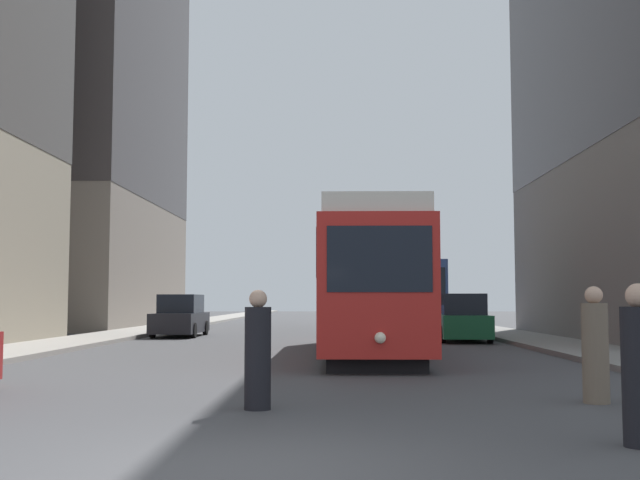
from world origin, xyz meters
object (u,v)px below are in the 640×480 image
(pedestrian_crossing_near, at_px, (595,348))
(pedestrian_crossing_far, at_px, (640,370))
(transit_bus, at_px, (408,293))
(parked_car_left_mid, at_px, (181,317))
(pedestrian_on_sidewalk, at_px, (258,353))
(parked_car_right_far, at_px, (462,319))
(streetcar, at_px, (366,282))

(pedestrian_crossing_near, bearing_deg, pedestrian_crossing_far, -27.22)
(transit_bus, bearing_deg, pedestrian_crossing_far, -91.18)
(transit_bus, bearing_deg, pedestrian_crossing_near, -89.91)
(parked_car_left_mid, xyz_separation_m, pedestrian_on_sidewalk, (5.63, -22.32, -0.04))
(parked_car_right_far, xyz_separation_m, pedestrian_crossing_far, (-1.56, -21.42, -0.02))
(transit_bus, relative_size, parked_car_left_mid, 2.48)
(parked_car_right_far, height_order, pedestrian_crossing_near, parked_car_right_far)
(transit_bus, xyz_separation_m, parked_car_left_mid, (-10.56, -7.28, -1.10))
(streetcar, height_order, parked_car_left_mid, streetcar)
(pedestrian_crossing_near, height_order, pedestrian_on_sidewalk, pedestrian_crossing_near)
(streetcar, xyz_separation_m, pedestrian_crossing_near, (3.11, -10.57, -1.26))
(pedestrian_crossing_far, bearing_deg, pedestrian_crossing_near, 76.36)
(parked_car_right_far, relative_size, pedestrian_crossing_near, 2.71)
(parked_car_left_mid, xyz_separation_m, pedestrian_crossing_near, (10.77, -21.53, -0.01))
(streetcar, height_order, parked_car_right_far, streetcar)
(parked_car_right_far, bearing_deg, transit_bus, -81.08)
(transit_bus, bearing_deg, pedestrian_on_sidewalk, -99.78)
(pedestrian_on_sidewalk, bearing_deg, transit_bus, -171.55)
(pedestrian_crossing_far, xyz_separation_m, pedestrian_on_sidewalk, (-4.44, 2.75, -0.02))
(pedestrian_crossing_far, bearing_deg, streetcar, 97.16)
(parked_car_left_mid, distance_m, pedestrian_crossing_near, 24.07)
(transit_bus, relative_size, pedestrian_crossing_far, 6.54)
(transit_bus, height_order, pedestrian_crossing_far, transit_bus)
(parked_car_right_far, height_order, pedestrian_on_sidewalk, parked_car_right_far)
(transit_bus, height_order, pedestrian_crossing_near, transit_bus)
(pedestrian_crossing_near, xyz_separation_m, pedestrian_crossing_far, (-0.69, -3.54, -0.01))
(parked_car_right_far, bearing_deg, pedestrian_on_sidewalk, 75.48)
(pedestrian_crossing_near, height_order, pedestrian_crossing_far, pedestrian_crossing_near)
(streetcar, height_order, pedestrian_crossing_near, streetcar)
(parked_car_right_far, relative_size, pedestrian_on_sidewalk, 2.81)
(streetcar, distance_m, transit_bus, 18.47)
(transit_bus, relative_size, pedestrian_crossing_near, 6.43)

